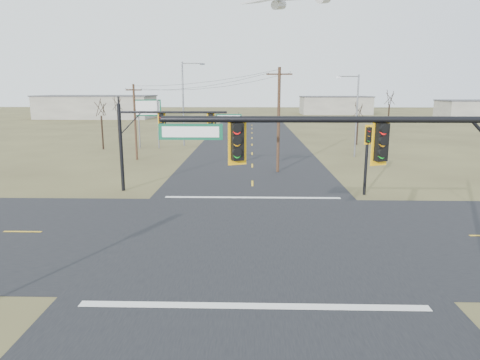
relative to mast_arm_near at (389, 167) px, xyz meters
The scene contains 20 objects.
ground 11.04m from the mast_arm_near, 112.80° to the left, with size 320.00×320.00×0.00m, color olive.
road_ew 11.04m from the mast_arm_near, 112.80° to the left, with size 160.00×14.00×0.02m, color black.
road_ns 11.04m from the mast_arm_near, 112.80° to the left, with size 14.00×160.00×0.02m, color black.
stop_bar_near 6.55m from the mast_arm_near, 158.35° to the left, with size 12.00×0.40×0.01m, color silver.
stop_bar_far 17.69m from the mast_arm_near, 102.92° to the left, with size 12.00×0.40×0.01m, color silver.
mast_arm_near is the anchor object (origin of this frame).
mast_arm_far 21.03m from the mast_arm_near, 118.65° to the left, with size 8.83×0.52×6.31m.
pedestal_signal_ne 18.04m from the mast_arm_near, 76.79° to the left, with size 0.67×0.60×4.95m.
utility_pole_near 26.01m from the mast_arm_near, 93.30° to the left, with size 2.24×0.26×9.17m.
utility_pole_far 36.17m from the mast_arm_near, 116.20° to the left, with size 1.82×0.82×7.83m.
highway_sign 44.71m from the mast_arm_near, 112.00° to the left, with size 3.19×0.68×6.06m.
streetlight_a 35.78m from the mast_arm_near, 78.23° to the left, with size 2.47×0.35×8.84m.
streetlight_c 45.74m from the mast_arm_near, 105.86° to the left, with size 3.00×0.48×10.72m.
bare_tree_a 45.96m from the mast_arm_near, 118.92° to the left, with size 3.11×3.11×6.51m.
bare_tree_b 53.04m from the mast_arm_near, 115.22° to the left, with size 3.54×3.54×6.82m.
bare_tree_c 46.67m from the mast_arm_near, 77.31° to the left, with size 2.58×2.58×5.96m.
bare_tree_d 57.13m from the mast_arm_near, 72.61° to the left, with size 3.01×3.01×7.61m.
warehouse_left 108.28m from the mast_arm_near, 113.86° to the left, with size 28.00×14.00×5.50m, color #A8A495.
warehouse_mid 120.91m from the mast_arm_near, 79.89° to the left, with size 20.00×12.00×5.00m, color #A8A495.
warehouse_right 107.09m from the mast_arm_near, 61.42° to the left, with size 18.00×10.00×4.50m, color #A8A495.
Camera 1 is at (-0.10, -20.92, 7.29)m, focal length 32.00 mm.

